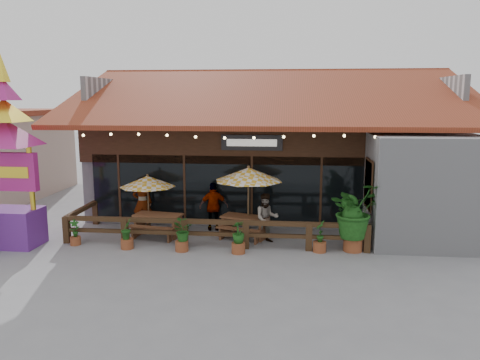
# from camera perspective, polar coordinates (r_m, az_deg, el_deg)

# --- Properties ---
(ground) EXTENTS (100.00, 100.00, 0.00)m
(ground) POSITION_cam_1_polar(r_m,az_deg,el_deg) (15.64, 2.73, -7.81)
(ground) COLOR gray
(ground) RESTS_ON ground
(restaurant_building) EXTENTS (15.50, 14.73, 6.09)m
(restaurant_building) POSITION_cam_1_polar(r_m,az_deg,el_deg) (21.65, 4.44, 3.09)
(restaurant_building) COLOR #BBBBC0
(restaurant_building) RESTS_ON ground
(patio_railing) EXTENTS (10.00, 2.60, 0.92)m
(patio_railing) POSITION_cam_1_polar(r_m,az_deg,el_deg) (15.49, -5.70, -5.65)
(patio_railing) COLOR #442C18
(patio_railing) RESTS_ON ground
(umbrella_left) EXTENTS (2.41, 2.41, 2.12)m
(umbrella_left) POSITION_cam_1_polar(r_m,az_deg,el_deg) (16.91, -11.21, -0.19)
(umbrella_left) COLOR brown
(umbrella_left) RESTS_ON ground
(umbrella_right) EXTENTS (2.77, 2.77, 2.51)m
(umbrella_right) POSITION_cam_1_polar(r_m,az_deg,el_deg) (15.98, 1.04, 0.65)
(umbrella_right) COLOR brown
(umbrella_right) RESTS_ON ground
(picnic_table_left) EXTENTS (1.85, 1.66, 0.79)m
(picnic_table_left) POSITION_cam_1_polar(r_m,az_deg,el_deg) (16.62, -9.94, -4.98)
(picnic_table_left) COLOR brown
(picnic_table_left) RESTS_ON ground
(picnic_table_right) EXTENTS (1.92, 1.78, 0.76)m
(picnic_table_right) POSITION_cam_1_polar(r_m,az_deg,el_deg) (16.22, 0.58, -5.27)
(picnic_table_right) COLOR brown
(picnic_table_right) RESTS_ON ground
(thai_sign_tower) EXTENTS (2.50, 2.50, 6.64)m
(thai_sign_tower) POSITION_cam_1_polar(r_m,az_deg,el_deg) (16.54, -26.56, 4.54)
(thai_sign_tower) COLOR #622588
(thai_sign_tower) RESTS_ON ground
(tropical_plant) EXTENTS (2.11, 2.05, 2.23)m
(tropical_plant) POSITION_cam_1_polar(r_m,az_deg,el_deg) (15.03, 13.77, -3.77)
(tropical_plant) COLOR brown
(tropical_plant) RESTS_ON ground
(diner_a) EXTENTS (0.77, 0.57, 1.91)m
(diner_a) POSITION_cam_1_polar(r_m,az_deg,el_deg) (17.66, -11.81, -2.74)
(diner_a) COLOR #3D2213
(diner_a) RESTS_ON ground
(diner_b) EXTENTS (0.94, 0.81, 1.67)m
(diner_b) POSITION_cam_1_polar(r_m,az_deg,el_deg) (15.61, 3.25, -4.67)
(diner_b) COLOR #3D2213
(diner_b) RESTS_ON ground
(diner_c) EXTENTS (1.10, 0.63, 1.77)m
(diner_c) POSITION_cam_1_polar(r_m,az_deg,el_deg) (17.03, -3.22, -3.25)
(diner_c) COLOR #3D2213
(diner_c) RESTS_ON ground
(planter_a) EXTENTS (0.36, 0.35, 0.85)m
(planter_a) POSITION_cam_1_polar(r_m,az_deg,el_deg) (16.37, -19.46, -6.26)
(planter_a) COLOR brown
(planter_a) RESTS_ON ground
(planter_b) EXTENTS (0.40, 0.44, 0.99)m
(planter_b) POSITION_cam_1_polar(r_m,az_deg,el_deg) (15.48, -13.63, -6.54)
(planter_b) COLOR brown
(planter_b) RESTS_ON ground
(planter_c) EXTENTS (0.74, 0.68, 1.02)m
(planter_c) POSITION_cam_1_polar(r_m,az_deg,el_deg) (14.88, -7.14, -6.50)
(planter_c) COLOR brown
(planter_c) RESTS_ON ground
(planter_d) EXTENTS (0.55, 0.55, 1.04)m
(planter_d) POSITION_cam_1_polar(r_m,az_deg,el_deg) (14.59, -0.20, -7.06)
(planter_d) COLOR brown
(planter_d) RESTS_ON ground
(planter_e) EXTENTS (0.41, 0.41, 1.01)m
(planter_e) POSITION_cam_1_polar(r_m,az_deg,el_deg) (14.94, 9.70, -7.08)
(planter_e) COLOR brown
(planter_e) RESTS_ON ground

